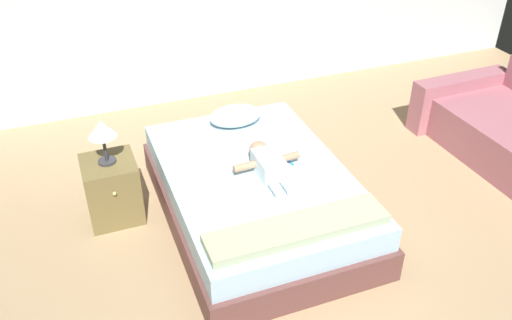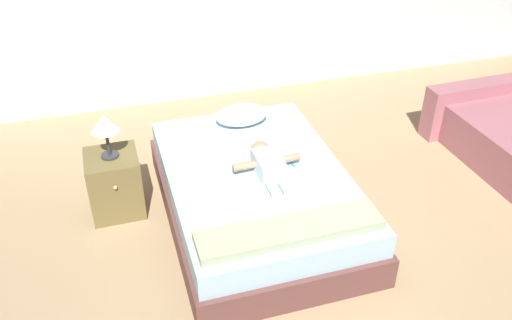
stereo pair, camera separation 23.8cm
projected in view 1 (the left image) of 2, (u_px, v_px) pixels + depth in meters
The scene contains 8 objects.
ground_plane at pixel (333, 269), 3.84m from camera, with size 8.00×8.00×0.00m, color tan.
bed at pixel (256, 195), 4.22m from camera, with size 1.36×2.01×0.44m.
pillow at pixel (235, 116), 4.66m from camera, with size 0.45×0.30×0.16m.
baby at pixel (267, 163), 4.07m from camera, with size 0.53×0.60×0.15m.
toothbrush at pixel (288, 159), 4.22m from camera, with size 0.03×0.17×0.02m.
nightstand at pixel (112, 189), 4.21m from camera, with size 0.40×0.43×0.51m.
lamp at pixel (102, 131), 3.92m from camera, with size 0.21×0.21×0.35m.
blanket at pixel (298, 228), 3.50m from camera, with size 1.22×0.28×0.06m.
Camera 1 is at (-1.50, -2.41, 2.76)m, focal length 38.20 mm.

